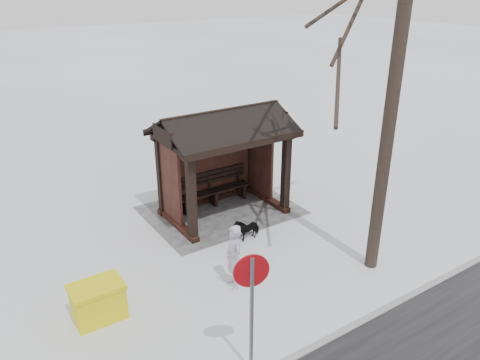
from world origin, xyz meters
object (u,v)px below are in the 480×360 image
dog (247,228)px  grit_bin (98,301)px  bus_shelter (220,141)px  pedestrian (234,257)px  road_sign (251,290)px

dog → grit_bin: size_ratio=0.66×
bus_shelter → pedestrian: size_ratio=2.41×
bus_shelter → dog: 2.54m
pedestrian → dog: 2.16m
pedestrian → road_sign: bearing=-15.6°
dog → road_sign: bearing=-38.3°
road_sign → pedestrian: bearing=-97.7°
pedestrian → road_sign: road_sign is taller
bus_shelter → dog: bearing=81.8°
bus_shelter → road_sign: size_ratio=1.54×
dog → road_sign: size_ratio=0.29×
grit_bin → road_sign: size_ratio=0.44×
pedestrian → road_sign: 2.61m
road_sign → grit_bin: bearing=-39.4°
dog → pedestrian: bearing=-46.9°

